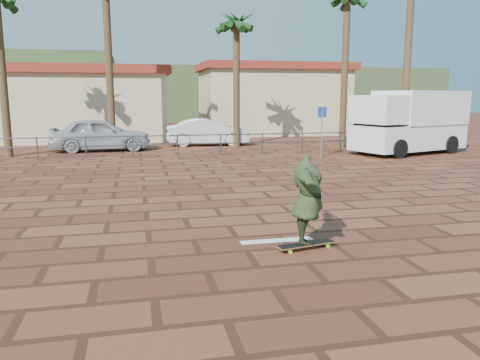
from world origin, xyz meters
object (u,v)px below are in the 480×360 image
object	(u,v)px
longboard	(306,244)
skateboarder	(307,200)
car_silver	(101,134)
car_white	(208,132)
campervan	(410,121)

from	to	relation	value
longboard	skateboarder	bearing A→B (deg)	0.00
longboard	car_silver	xyz separation A→B (m)	(-4.63, 16.79, 0.74)
longboard	car_white	distance (m)	18.35
campervan	car_white	bearing A→B (deg)	129.33
skateboarder	car_silver	size ratio (longest dim) A/B	0.41
longboard	campervan	world-z (taller)	campervan
car_white	longboard	bearing A→B (deg)	-179.24
campervan	car_silver	distance (m)	15.16
longboard	car_silver	bearing A→B (deg)	93.68
car_white	car_silver	bearing A→B (deg)	108.99
car_silver	car_white	xyz separation A→B (m)	(5.64, 1.52, -0.08)
skateboarder	car_white	xyz separation A→B (m)	(1.01, 18.31, -0.16)
longboard	skateboarder	world-z (taller)	skateboarder
campervan	longboard	bearing A→B (deg)	-146.33
campervan	car_silver	bearing A→B (deg)	145.88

